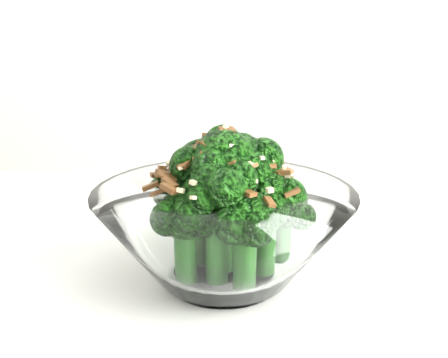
# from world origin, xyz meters

# --- Properties ---
(broccoli_dish) EXTENTS (0.19, 0.19, 0.12)m
(broccoli_dish) POSITION_xyz_m (0.38, 0.27, 0.80)
(broccoli_dish) COLOR white
(broccoli_dish) RESTS_ON table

